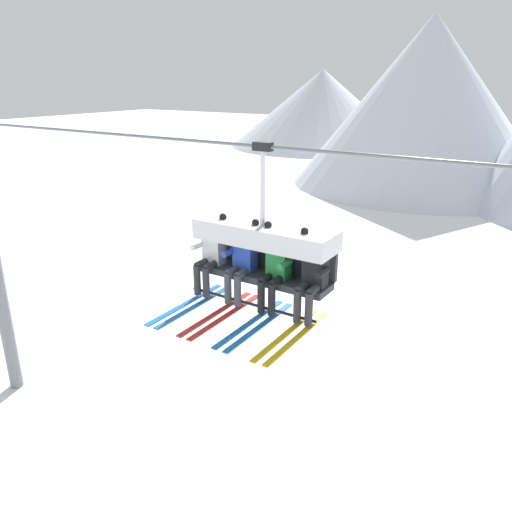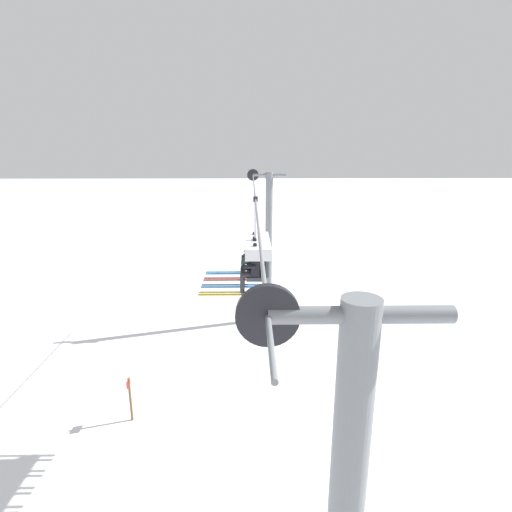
% 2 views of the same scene
% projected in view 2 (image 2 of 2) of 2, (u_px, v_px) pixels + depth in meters
% --- Properties ---
extents(ground_plane, '(200.00, 200.00, 0.00)m').
position_uv_depth(ground_plane, '(278.00, 409.00, 14.10)').
color(ground_plane, white).
extents(lift_tower_near, '(0.36, 1.88, 7.87)m').
position_uv_depth(lift_tower_near, '(268.00, 245.00, 20.26)').
color(lift_tower_near, slate).
rests_on(lift_tower_near, ground_plane).
extents(lift_cable, '(18.51, 0.05, 0.05)m').
position_uv_depth(lift_cable, '(255.00, 196.00, 11.36)').
color(lift_cable, slate).
extents(chairlift_chair, '(2.19, 0.74, 2.34)m').
position_uv_depth(chairlift_chair, '(258.00, 250.00, 11.11)').
color(chairlift_chair, '#33383D').
extents(skier_white, '(0.48, 1.70, 1.34)m').
position_uv_depth(skier_white, '(250.00, 251.00, 12.03)').
color(skier_white, silver).
extents(skier_blue, '(0.48, 1.70, 1.34)m').
position_uv_depth(skier_blue, '(250.00, 257.00, 11.46)').
color(skier_blue, '#2847B7').
extents(skier_green, '(0.48, 1.70, 1.34)m').
position_uv_depth(skier_green, '(250.00, 263.00, 10.90)').
color(skier_green, '#23843D').
extents(skier_black, '(0.48, 1.70, 1.34)m').
position_uv_depth(skier_black, '(251.00, 269.00, 10.34)').
color(skier_black, black).
extents(trail_sign, '(0.36, 0.08, 1.60)m').
position_uv_depth(trail_sign, '(130.00, 397.00, 13.29)').
color(trail_sign, brown).
rests_on(trail_sign, ground_plane).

